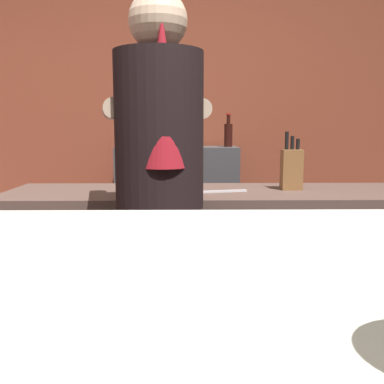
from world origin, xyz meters
TOP-DOWN VIEW (x-y plane):
  - wall_back at (0.00, 2.20)m, footprint 5.20×0.10m
  - prep_counter at (0.35, 0.79)m, footprint 2.10×0.60m
  - back_shelf at (0.12, 1.92)m, footprint 0.89×0.36m
  - bartender at (0.08, 0.34)m, footprint 0.47×0.54m
  - knife_block at (0.71, 0.83)m, footprint 0.10×0.08m
  - mixing_bowl at (0.02, 0.77)m, footprint 0.18×0.18m
  - chefs_knife at (0.36, 0.74)m, footprint 0.24×0.09m
  - bottle_soy at (-0.21, 1.91)m, footprint 0.06×0.06m
  - bottle_vinegar at (0.08, 1.98)m, footprint 0.06×0.06m
  - bottle_olive_oil at (-0.09, 1.90)m, footprint 0.07×0.07m
  - bottle_hot_sauce at (0.50, 1.91)m, footprint 0.06×0.06m

SIDE VIEW (x-z plane):
  - prep_counter at x=0.35m, z-range 0.00..0.89m
  - back_shelf at x=0.12m, z-range 0.00..1.06m
  - chefs_knife at x=0.36m, z-range 0.89..0.90m
  - mixing_bowl at x=0.02m, z-range 0.89..0.94m
  - bartender at x=0.08m, z-range 0.14..1.83m
  - knife_block at x=0.71m, z-range 0.85..1.14m
  - bottle_vinegar at x=0.08m, z-range 1.04..1.22m
  - bottle_hot_sauce at x=0.50m, z-range 1.03..1.27m
  - bottle_olive_oil at x=-0.09m, z-range 1.03..1.28m
  - bottle_soy at x=-0.21m, z-range 1.03..1.30m
  - wall_back at x=0.00m, z-range 0.00..2.70m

